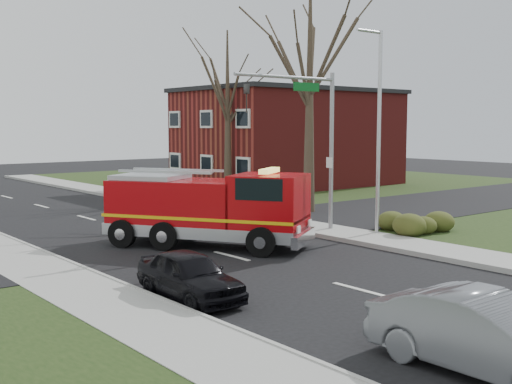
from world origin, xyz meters
TOP-DOWN VIEW (x-y plane):
  - ground at (0.00, 0.00)m, footprint 120.00×120.00m
  - sidewalk_right at (6.20, 0.00)m, footprint 2.40×80.00m
  - sidewalk_left at (-6.20, 0.00)m, footprint 2.40×80.00m
  - cross_street_right at (22.40, 4.00)m, footprint 30.00×8.00m
  - brick_building at (19.00, 18.00)m, footprint 15.40×10.40m
  - health_center_sign at (10.50, 12.50)m, footprint 0.12×2.00m
  - hedge_corner at (9.00, -1.00)m, footprint 2.80×2.00m
  - bare_tree_near at (9.50, 6.00)m, footprint 6.00×6.00m
  - bare_tree_far at (11.00, 15.00)m, footprint 5.25×5.25m
  - traffic_signal_mast at (5.21, 1.50)m, footprint 5.29×0.18m
  - streetlight_pole at (7.14, -0.50)m, footprint 1.48×0.16m
  - fire_engine at (0.48, 2.00)m, footprint 6.19×7.71m
  - parked_car_maroon at (-4.20, -3.76)m, footprint 1.68×3.84m
  - parked_car_gray at (-2.80, -11.56)m, footprint 1.74×4.60m

SIDE VIEW (x-z plane):
  - ground at x=0.00m, z-range 0.00..0.00m
  - sidewalk_right at x=6.20m, z-range 0.00..0.15m
  - sidewalk_left at x=-6.20m, z-range 0.00..0.15m
  - cross_street_right at x=22.40m, z-range 0.00..0.15m
  - hedge_corner at x=9.00m, z-range 0.13..1.03m
  - parked_car_maroon at x=-4.20m, z-range 0.00..1.29m
  - parked_car_gray at x=-2.80m, z-range 0.00..1.50m
  - health_center_sign at x=10.50m, z-range 0.18..1.58m
  - fire_engine at x=0.48m, z-range -0.14..2.89m
  - brick_building at x=19.00m, z-range 0.03..7.28m
  - streetlight_pole at x=7.14m, z-range 0.35..8.75m
  - traffic_signal_mast at x=5.21m, z-range 1.31..8.11m
  - bare_tree_far at x=11.00m, z-range 1.24..11.74m
  - bare_tree_near at x=9.50m, z-range 1.41..13.41m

